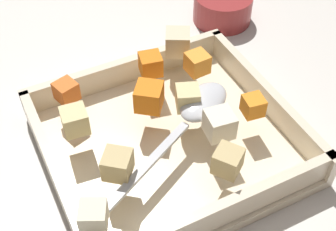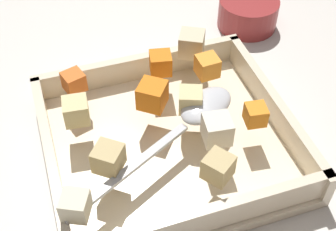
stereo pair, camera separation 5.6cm
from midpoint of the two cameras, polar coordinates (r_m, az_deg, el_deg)
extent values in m
plane|color=beige|center=(0.61, 4.09, -4.20)|extent=(4.00, 4.00, 0.00)
cube|color=beige|center=(0.60, 2.67, -3.76)|extent=(0.30, 0.27, 0.01)
cube|color=beige|center=(0.51, 7.95, -12.59)|extent=(0.30, 0.01, 0.04)
cube|color=beige|center=(0.67, -1.13, 5.90)|extent=(0.30, 0.01, 0.04)
cube|color=beige|center=(0.56, -11.37, -5.55)|extent=(0.01, 0.27, 0.04)
cube|color=beige|center=(0.63, 15.20, 1.06)|extent=(0.01, 0.27, 0.04)
cube|color=orange|center=(0.63, 1.66, 6.32)|extent=(0.03, 0.03, 0.03)
cube|color=orange|center=(0.61, -8.90, 4.01)|extent=(0.03, 0.03, 0.03)
cube|color=orange|center=(0.57, 13.47, -0.04)|extent=(0.03, 0.03, 0.02)
cube|color=orange|center=(0.63, 7.43, 5.90)|extent=(0.03, 0.03, 0.03)
cube|color=orange|center=(0.58, 0.84, 2.38)|extent=(0.05, 0.05, 0.03)
cube|color=beige|center=(0.48, -8.01, -11.08)|extent=(0.04, 0.04, 0.03)
cube|color=beige|center=(0.66, 5.39, 8.63)|extent=(0.05, 0.05, 0.03)
cube|color=tan|center=(0.51, -4.24, -5.44)|extent=(0.04, 0.04, 0.03)
cube|color=tan|center=(0.51, 9.32, -6.46)|extent=(0.04, 0.04, 0.03)
cube|color=#E0CC89|center=(0.56, -8.46, 0.43)|extent=(0.03, 0.03, 0.03)
cube|color=#E0CC89|center=(0.58, 5.57, 1.76)|extent=(0.04, 0.04, 0.03)
cube|color=silver|center=(0.54, 8.99, -1.86)|extent=(0.04, 0.04, 0.03)
ellipsoid|color=silver|center=(0.58, 7.47, 1.09)|extent=(0.09, 0.08, 0.02)
cube|color=silver|center=(0.52, -1.65, -6.81)|extent=(0.16, 0.09, 0.01)
cylinder|color=maroon|center=(0.81, 11.77, 12.14)|extent=(0.10, 0.10, 0.05)
camera|label=1|loc=(0.03, -87.13, 3.00)|focal=49.70mm
camera|label=2|loc=(0.03, 92.87, -3.00)|focal=49.70mm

